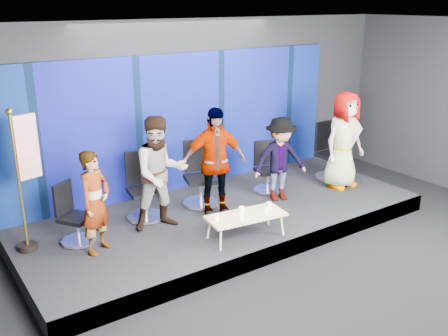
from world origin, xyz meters
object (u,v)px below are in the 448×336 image
(mug_e, at_px, (269,205))
(chair_e, at_px, (330,160))
(panelist_e, at_px, (344,140))
(coffee_table, at_px, (246,217))
(panelist_c, at_px, (214,162))
(panelist_a, at_px, (95,202))
(panelist_b, at_px, (160,173))
(chair_c, at_px, (200,184))
(flag_stand, at_px, (26,176))
(mug_d, at_px, (266,210))
(chair_d, at_px, (267,175))
(mug_c, at_px, (242,210))
(chair_a, at_px, (74,223))
(mug_a, at_px, (216,217))
(mug_b, at_px, (241,216))
(chair_b, at_px, (144,197))
(panelist_d, at_px, (280,159))

(mug_e, bearing_deg, chair_e, 25.11)
(panelist_e, distance_m, coffee_table, 3.04)
(chair_e, bearing_deg, panelist_c, -178.41)
(panelist_a, bearing_deg, panelist_b, -23.40)
(panelist_a, height_order, chair_e, panelist_a)
(chair_c, bearing_deg, panelist_e, 1.14)
(mug_e, bearing_deg, flag_stand, 155.14)
(chair_e, height_order, mug_e, chair_e)
(mug_d, bearing_deg, panelist_b, 135.32)
(chair_d, bearing_deg, panelist_c, -150.97)
(panelist_c, xyz_separation_m, coffee_table, (-0.10, -1.03, -0.59))
(mug_c, bearing_deg, chair_a, 150.99)
(panelist_b, xyz_separation_m, flag_stand, (-1.91, 0.44, 0.21))
(mug_c, bearing_deg, panelist_b, 131.92)
(panelist_b, xyz_separation_m, chair_d, (2.43, 0.33, -0.61))
(chair_e, xyz_separation_m, mug_e, (-2.61, -1.22, 0.04))
(panelist_a, distance_m, coffee_table, 2.26)
(coffee_table, xyz_separation_m, mug_a, (-0.48, 0.09, 0.07))
(panelist_e, xyz_separation_m, mug_e, (-2.44, -0.74, -0.52))
(mug_b, bearing_deg, chair_c, 80.74)
(chair_a, bearing_deg, mug_e, -59.41)
(chair_b, relative_size, flag_stand, 0.53)
(chair_b, bearing_deg, chair_c, 7.77)
(chair_b, distance_m, panelist_e, 3.99)
(chair_c, distance_m, mug_b, 1.64)
(panelist_d, height_order, panelist_e, panelist_e)
(chair_a, height_order, chair_c, chair_c)
(mug_b, bearing_deg, chair_a, 146.26)
(chair_a, distance_m, chair_b, 1.30)
(panelist_d, relative_size, mug_a, 17.62)
(chair_c, bearing_deg, chair_a, -157.30)
(panelist_d, bearing_deg, chair_d, 93.66)
(coffee_table, bearing_deg, chair_c, 85.75)
(chair_a, xyz_separation_m, flag_stand, (-0.56, 0.18, 0.82))
(panelist_c, relative_size, chair_d, 1.95)
(chair_c, distance_m, mug_d, 1.68)
(flag_stand, bearing_deg, chair_c, -14.84)
(chair_b, height_order, mug_c, chair_b)
(coffee_table, bearing_deg, chair_e, 21.66)
(mug_b, bearing_deg, panelist_e, 15.04)
(chair_a, bearing_deg, panelist_b, -44.11)
(chair_a, relative_size, panelist_c, 0.51)
(chair_a, xyz_separation_m, panelist_b, (1.35, -0.26, 0.61))
(panelist_a, xyz_separation_m, chair_d, (3.59, 0.53, -0.45))
(panelist_a, height_order, mug_a, panelist_a)
(panelist_c, distance_m, flag_stand, 2.95)
(panelist_a, xyz_separation_m, flag_stand, (-0.76, 0.64, 0.36))
(panelist_c, bearing_deg, mug_a, -104.31)
(panelist_c, distance_m, mug_d, 1.28)
(panelist_e, relative_size, flag_stand, 0.89)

